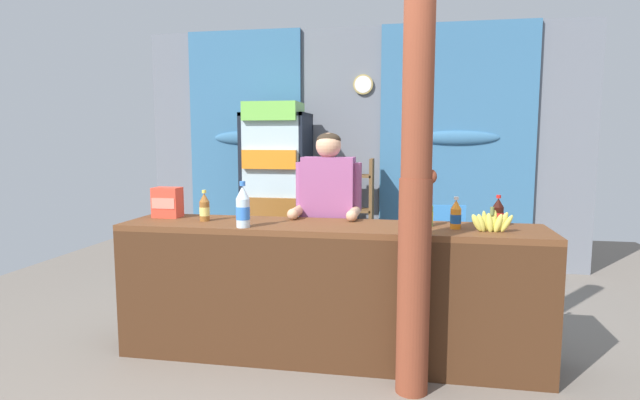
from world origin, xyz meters
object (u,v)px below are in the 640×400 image
object	(u,v)px
drink_fridge	(276,180)
banana_bunch	(491,222)
soda_bottle_iced_tea	(204,208)
timber_post	(416,188)
bottle_shelf_rack	(351,213)
shopkeeper	(328,209)
snack_box_crackers	(167,202)
stall_counter	(326,280)
soda_bottle_cola	(498,213)
soda_bottle_lime_soda	(428,212)
plastic_lawn_chair	(440,240)
soda_bottle_orange_soda	(456,215)
soda_bottle_water	(243,208)

from	to	relation	value
drink_fridge	banana_bunch	distance (m)	2.98
soda_bottle_iced_tea	timber_post	bearing A→B (deg)	-15.57
bottle_shelf_rack	banana_bunch	distance (m)	2.63
timber_post	shopkeeper	world-z (taller)	timber_post
snack_box_crackers	banana_bunch	size ratio (longest dim) A/B	0.82
timber_post	shopkeeper	xyz separation A→B (m)	(-0.64, 0.83, -0.25)
stall_counter	soda_bottle_cola	bearing A→B (deg)	11.76
bottle_shelf_rack	soda_bottle_lime_soda	distance (m)	2.36
plastic_lawn_chair	soda_bottle_orange_soda	size ratio (longest dim) A/B	4.16
banana_bunch	soda_bottle_cola	bearing A→B (deg)	70.75
soda_bottle_cola	banana_bunch	xyz separation A→B (m)	(-0.07, -0.20, -0.03)
soda_bottle_cola	drink_fridge	bearing A→B (deg)	135.20
soda_bottle_water	banana_bunch	xyz separation A→B (m)	(1.56, 0.12, -0.07)
stall_counter	plastic_lawn_chair	world-z (taller)	stall_counter
soda_bottle_cola	soda_bottle_lime_soda	xyz separation A→B (m)	(-0.45, -0.06, 0.00)
bottle_shelf_rack	stall_counter	bearing A→B (deg)	-87.10
bottle_shelf_rack	soda_bottle_cola	distance (m)	2.49
shopkeeper	soda_bottle_water	size ratio (longest dim) A/B	5.11
bottle_shelf_rack	soda_bottle_orange_soda	size ratio (longest dim) A/B	6.17
soda_bottle_iced_tea	soda_bottle_lime_soda	size ratio (longest dim) A/B	1.00
soda_bottle_orange_soda	banana_bunch	distance (m)	0.22
soda_bottle_cola	soda_bottle_water	bearing A→B (deg)	-168.86
soda_bottle_cola	soda_bottle_iced_tea	world-z (taller)	soda_bottle_iced_tea
shopkeeper	banana_bunch	bearing A→B (deg)	-24.63
drink_fridge	bottle_shelf_rack	distance (m)	0.91
bottle_shelf_rack	soda_bottle_cola	xyz separation A→B (m)	(1.22, -2.14, 0.34)
soda_bottle_lime_soda	banana_bunch	distance (m)	0.41
stall_counter	bottle_shelf_rack	xyz separation A→B (m)	(-0.12, 2.37, 0.10)
stall_counter	soda_bottle_iced_tea	world-z (taller)	soda_bottle_iced_tea
stall_counter	soda_bottle_water	world-z (taller)	soda_bottle_water
stall_counter	soda_bottle_iced_tea	size ratio (longest dim) A/B	13.02
timber_post	banana_bunch	bearing A→B (deg)	35.11
stall_counter	bottle_shelf_rack	size ratio (longest dim) A/B	2.22
soda_bottle_water	shopkeeper	bearing A→B (deg)	53.88
bottle_shelf_rack	soda_bottle_water	xyz separation A→B (m)	(-0.41, -2.46, 0.38)
soda_bottle_lime_soda	timber_post	bearing A→B (deg)	-100.03
stall_counter	soda_bottle_lime_soda	xyz separation A→B (m)	(0.65, 0.17, 0.45)
soda_bottle_iced_tea	banana_bunch	bearing A→B (deg)	-2.30
soda_bottle_orange_soda	soda_bottle_cola	size ratio (longest dim) A/B	0.99
stall_counter	bottle_shelf_rack	bearing A→B (deg)	92.90
timber_post	soda_bottle_water	xyz separation A→B (m)	(-1.10, 0.21, -0.17)
plastic_lawn_chair	soda_bottle_cola	bearing A→B (deg)	-80.69
bottle_shelf_rack	shopkeeper	bearing A→B (deg)	-88.68
drink_fridge	soda_bottle_iced_tea	distance (m)	2.16
timber_post	banana_bunch	distance (m)	0.61
shopkeeper	soda_bottle_lime_soda	size ratio (longest dim) A/B	7.08
shopkeeper	snack_box_crackers	bearing A→B (deg)	-164.61
bottle_shelf_rack	soda_bottle_iced_tea	distance (m)	2.42
stall_counter	soda_bottle_cola	distance (m)	1.20
banana_bunch	stall_counter	bearing A→B (deg)	-178.51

